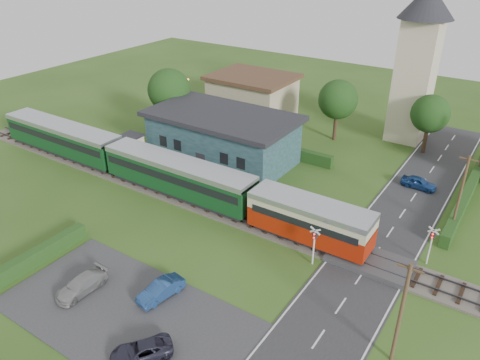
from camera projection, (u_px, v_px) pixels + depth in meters
The scene contains 28 objects.
ground at pixel (244, 235), 38.83m from camera, with size 120.00×120.00×0.00m, color #2D4C19.
railway_track at pixel (257, 222), 40.25m from camera, with size 76.00×3.20×0.49m.
road at pixel (360, 278), 33.93m from camera, with size 6.00×70.00×0.05m, color #28282B.
car_park at pixel (126, 314), 30.71m from camera, with size 17.00×9.00×0.08m, color #333335.
crossing_deck at pixel (370, 261), 35.31m from camera, with size 6.20×3.40×0.45m, color #333335.
platform at pixel (190, 177), 47.45m from camera, with size 30.00×3.00×0.45m, color gray.
equipment_hut at pixel (132, 146), 50.65m from camera, with size 2.30×2.30×2.55m.
station_building at pixel (223, 137), 50.56m from camera, with size 16.00×9.00×5.30m.
train at pixel (153, 167), 45.11m from camera, with size 43.20×2.90×3.40m.
church_tower at pixel (419, 54), 52.24m from camera, with size 6.00×6.00×17.60m.
house_west at pixel (252, 95), 63.28m from camera, with size 10.80×8.80×5.50m.
hedge_carpark at pixel (35, 258), 35.09m from camera, with size 0.80×9.00×1.20m, color #193814.
hedge_roadside at pixel (466, 196), 43.40m from camera, with size 0.80×18.00×1.20m, color #193814.
hedge_station at pixel (245, 140), 54.84m from camera, with size 22.00×0.80×1.30m, color #193814.
tree_a at pixel (169, 90), 56.41m from camera, with size 5.20×5.20×8.00m.
tree_b at pixel (338, 100), 54.41m from camera, with size 4.60×4.60×7.34m.
tree_c at pixel (430, 114), 51.16m from camera, with size 4.20×4.20×6.78m.
utility_pole_b at pixel (401, 313), 25.78m from camera, with size 1.40×0.22×7.00m.
utility_pole_c at pixel (460, 194), 37.56m from camera, with size 1.40×0.22×7.00m.
crossing_signal_near at pixel (314, 240), 34.40m from camera, with size 0.84×0.28×3.28m.
crossing_signal_far at pixel (432, 240), 34.42m from camera, with size 0.84×0.28×3.28m.
streetlamp_west at pixel (189, 94), 62.90m from camera, with size 0.30×0.30×5.15m.
car_on_road at pixel (419, 183), 45.60m from camera, with size 1.35×3.35×1.14m, color navy.
car_park_blue at pixel (161, 290), 31.83m from camera, with size 1.22×3.50×1.15m, color navy.
car_park_silver at pixel (81, 285), 32.31m from camera, with size 1.58×3.87×1.12m, color #979797.
car_park_dark at pixel (142, 351), 27.27m from camera, with size 1.67×3.63×1.01m, color #292839.
pedestrian_near at pixel (246, 183), 43.93m from camera, with size 0.70×0.46×1.93m, color gray.
pedestrian_far at pixel (151, 157), 48.92m from camera, with size 0.93×0.73×1.92m, color gray.
Camera 1 is at (17.50, -27.04, 22.16)m, focal length 35.00 mm.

